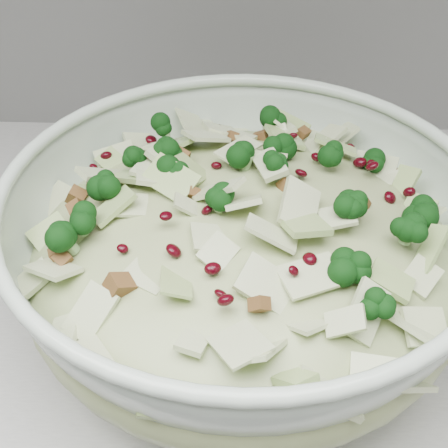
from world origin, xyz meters
name	(u,v)px	position (x,y,z in m)	size (l,w,h in m)	color
mixing_bowl	(243,257)	(0.52, 1.60, 0.98)	(0.51, 0.51, 0.16)	#B8CAB7
salad	(244,234)	(0.52, 1.60, 1.01)	(0.53, 0.53, 0.16)	tan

